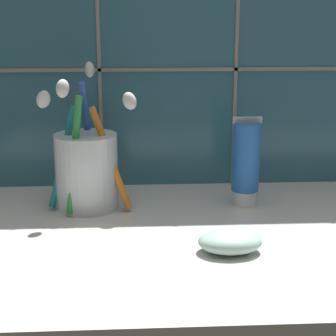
{
  "coord_description": "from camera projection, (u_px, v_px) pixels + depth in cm",
  "views": [
    {
      "loc": [
        -12.09,
        -60.41,
        26.94
      ],
      "look_at": [
        -8.57,
        3.97,
        8.86
      ],
      "focal_mm": 60.0,
      "sensor_mm": 36.0,
      "label": 1
    }
  ],
  "objects": [
    {
      "name": "soap_bar",
      "position": [
        230.0,
        242.0,
        0.6
      ],
      "size": [
        6.89,
        4.79,
        2.44
      ],
      "primitive_type": "ellipsoid",
      "color": "silver",
      "rests_on": "sink_counter"
    },
    {
      "name": "sink_counter",
      "position": [
        243.0,
        240.0,
        0.66
      ],
      "size": [
        77.14,
        39.83,
        2.0
      ],
      "primitive_type": "cube",
      "color": "silver",
      "rests_on": "ground"
    },
    {
      "name": "toothbrush_cup",
      "position": [
        86.0,
        168.0,
        0.73
      ],
      "size": [
        13.18,
        12.08,
        18.67
      ],
      "color": "silver",
      "rests_on": "sink_counter"
    },
    {
      "name": "toothpaste_tube",
      "position": [
        246.0,
        162.0,
        0.74
      ],
      "size": [
        3.78,
        3.6,
        11.85
      ],
      "color": "white",
      "rests_on": "sink_counter"
    },
    {
      "name": "tile_wall_backsplash",
      "position": [
        223.0,
        25.0,
        0.79
      ],
      "size": [
        87.14,
        1.72,
        49.96
      ],
      "color": "#336B7F",
      "rests_on": "ground"
    }
  ]
}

